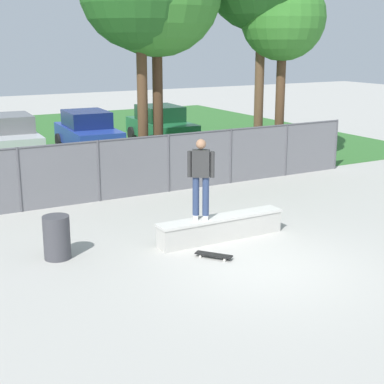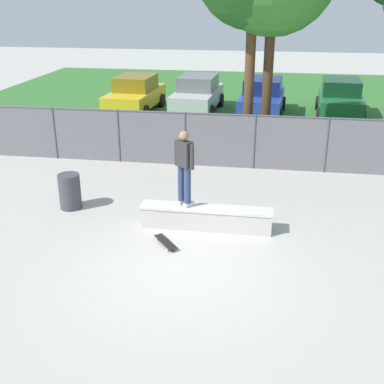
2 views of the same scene
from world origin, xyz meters
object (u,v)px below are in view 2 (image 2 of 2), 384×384
concrete_ledge (206,218)px  skateboarder (184,165)px  trash_bin (70,191)px  car_yellow (135,94)px  car_green (340,98)px  car_blue (262,97)px  skateboard (166,242)px  car_silver (198,94)px

concrete_ledge → skateboarder: bearing=176.7°
concrete_ledge → trash_bin: bearing=170.1°
car_yellow → car_green: same height
car_yellow → car_green: 9.33m
car_blue → car_green: bearing=4.8°
skateboarder → skateboard: skateboarder is taller
skateboarder → car_silver: skateboarder is taller
car_silver → car_green: (6.46, -0.01, 0.00)m
car_green → skateboarder: bearing=-112.4°
car_yellow → car_blue: same height
skateboarder → concrete_ledge: bearing=-3.3°
car_yellow → skateboard: bearing=-72.1°
car_yellow → car_silver: size_ratio=1.00×
skateboarder → car_green: skateboarder is taller
car_yellow → car_green: bearing=3.1°
concrete_ledge → car_yellow: bearing=112.6°
car_silver → car_green: size_ratio=1.00×
concrete_ledge → skateboard: size_ratio=4.14×
concrete_ledge → car_yellow: (-4.85, 11.63, 0.56)m
skateboarder → car_yellow: 12.40m
car_silver → car_green: same height
concrete_ledge → car_silver: car_silver is taller
concrete_ledge → car_yellow: size_ratio=0.73×
concrete_ledge → skateboard: (-0.78, -0.97, -0.20)m
car_yellow → car_green: size_ratio=1.00×
concrete_ledge → car_silver: (-1.99, 12.14, 0.56)m
trash_bin → car_green: bearing=54.8°
skateboard → car_green: (5.25, 13.10, 0.77)m
skateboarder → trash_bin: size_ratio=1.97×
concrete_ledge → car_silver: 12.31m
car_blue → skateboard: bearing=-98.0°
skateboarder → trash_bin: bearing=169.0°
concrete_ledge → skateboard: 1.26m
skateboard → car_yellow: (-4.07, 12.60, 0.77)m
skateboarder → car_yellow: (-4.33, 11.60, -0.72)m
car_silver → car_green: 6.46m
concrete_ledge → trash_bin: (-3.64, 0.64, 0.18)m
skateboarder → trash_bin: (-3.12, 0.61, -1.10)m
skateboard → car_green: car_green is taller
car_silver → car_yellow: bearing=-169.9°
concrete_ledge → car_green: 12.94m
trash_bin → car_silver: bearing=81.8°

